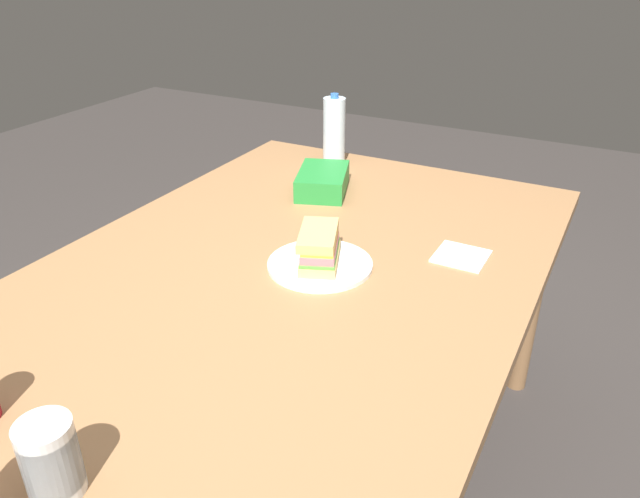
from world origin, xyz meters
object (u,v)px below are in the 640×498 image
Objects in this scene: dining_table at (276,303)px; plastic_cup_stack at (51,459)px; sandwich at (319,247)px; water_bottle_tall at (334,131)px; paper_plate at (320,264)px; chip_bag at (323,181)px.

dining_table is 0.71m from plastic_cup_stack.
water_bottle_tall reaches higher than sandwich.
paper_plate is 0.50m from chip_bag.
paper_plate is at bearing -172.97° from chip_bag.
plastic_cup_stack is (-1.25, -0.20, 0.03)m from chip_bag.
chip_bag reaches higher than paper_plate.
water_bottle_tall reaches higher than dining_table.
dining_table is at bearing 144.77° from paper_plate.
dining_table is at bearing 146.69° from sandwich.
paper_plate is 2.02× the size of plastic_cup_stack.
dining_table is 0.18m from sandwich.
sandwich is 0.80m from plastic_cup_stack.
sandwich is 0.50m from chip_bag.
chip_bag is (0.44, 0.22, -0.02)m from sandwich.
dining_table is 7.02× the size of paper_plate.
plastic_cup_stack is at bearing 178.13° from paper_plate.
sandwich is at bearing -33.31° from dining_table.
water_bottle_tall is 1.91× the size of plastic_cup_stack.
chip_bag is at bearing 9.10° from plastic_cup_stack.
plastic_cup_stack reaches higher than sandwich.
chip_bag is 0.92× the size of water_bottle_tall.
water_bottle_tall reaches higher than paper_plate.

